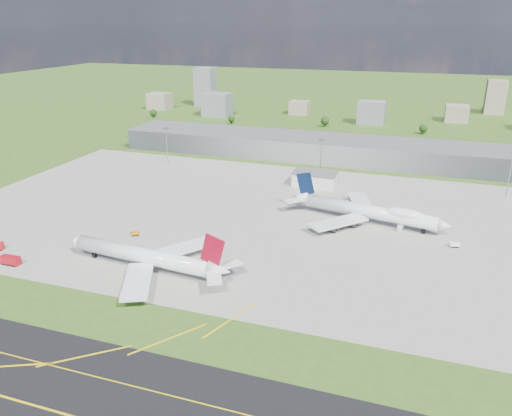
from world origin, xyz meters
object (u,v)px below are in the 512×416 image
(tug_yellow, at_px, (135,234))
(van_white_near, at_px, (400,228))
(fire_truck, at_px, (10,261))
(van_white_far, at_px, (455,245))
(airliner_blue_quad, at_px, (369,212))
(airliner_red_twin, at_px, (148,257))

(tug_yellow, bearing_deg, van_white_near, -25.14)
(fire_truck, bearing_deg, van_white_far, 22.47)
(tug_yellow, distance_m, van_white_near, 128.25)
(airliner_blue_quad, bearing_deg, fire_truck, -133.31)
(airliner_red_twin, relative_size, van_white_far, 16.63)
(airliner_blue_quad, distance_m, van_white_near, 17.54)
(fire_truck, bearing_deg, airliner_red_twin, 12.98)
(airliner_red_twin, distance_m, van_white_far, 135.68)
(tug_yellow, distance_m, van_white_far, 148.01)
(airliner_red_twin, xyz_separation_m, van_white_far, (119.87, 63.41, -4.53))
(fire_truck, xyz_separation_m, van_white_near, (152.49, 89.90, -0.44))
(van_white_near, distance_m, van_white_far, 27.24)
(airliner_red_twin, relative_size, fire_truck, 9.01)
(airliner_blue_quad, distance_m, fire_truck, 166.42)
(tug_yellow, bearing_deg, airliner_blue_quad, -19.76)
(airliner_red_twin, bearing_deg, van_white_far, -147.01)
(van_white_near, bearing_deg, airliner_red_twin, 132.69)
(airliner_red_twin, bearing_deg, airliner_blue_quad, -129.39)
(airliner_red_twin, xyz_separation_m, airliner_blue_quad, (79.32, 80.72, 0.29))
(airliner_blue_quad, bearing_deg, van_white_near, -6.61)
(van_white_near, bearing_deg, airliner_blue_quad, 76.01)
(airliner_blue_quad, relative_size, van_white_near, 13.83)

